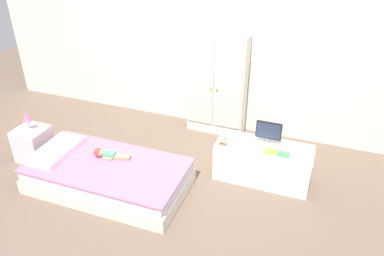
{
  "coord_description": "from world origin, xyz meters",
  "views": [
    {
      "loc": [
        1.26,
        -2.79,
        2.57
      ],
      "look_at": [
        0.07,
        0.39,
        0.59
      ],
      "focal_mm": 35.62,
      "sensor_mm": 36.0,
      "label": 1
    }
  ],
  "objects": [
    {
      "name": "wardrobe",
      "position": [
        0.03,
        1.4,
        0.66
      ],
      "size": [
        0.72,
        0.28,
        1.31
      ],
      "color": "white",
      "rests_on": "ground_plane"
    },
    {
      "name": "doll",
      "position": [
        -0.75,
        -0.01,
        0.32
      ],
      "size": [
        0.39,
        0.15,
        0.1
      ],
      "color": "#4CA375",
      "rests_on": "bed"
    },
    {
      "name": "back_wall",
      "position": [
        0.0,
        1.57,
        1.35
      ],
      "size": [
        6.4,
        0.05,
        2.7
      ],
      "primitive_type": "cube",
      "color": "silver",
      "rests_on": "ground_plane"
    },
    {
      "name": "ground_plane",
      "position": [
        0.0,
        0.0,
        -0.01
      ],
      "size": [
        10.0,
        10.0,
        0.02
      ],
      "primitive_type": "cube",
      "color": "brown"
    },
    {
      "name": "nightstand",
      "position": [
        -1.75,
        0.04,
        0.2
      ],
      "size": [
        0.34,
        0.34,
        0.39
      ],
      "primitive_type": "cube",
      "color": "silver",
      "rests_on": "ground_plane"
    },
    {
      "name": "tv_monitor",
      "position": [
        0.82,
        0.65,
        0.56
      ],
      "size": [
        0.27,
        0.1,
        0.25
      ],
      "color": "#99999E",
      "rests_on": "tv_stand"
    },
    {
      "name": "rocking_horse_toy",
      "position": [
        0.39,
        0.45,
        0.47
      ],
      "size": [
        0.09,
        0.04,
        0.11
      ],
      "color": "#8E6642",
      "rests_on": "tv_stand"
    },
    {
      "name": "tv_stand",
      "position": [
        0.81,
        0.58,
        0.21
      ],
      "size": [
        1.0,
        0.41,
        0.41
      ],
      "primitive_type": "cube",
      "color": "white",
      "rests_on": "ground_plane"
    },
    {
      "name": "table_lamp",
      "position": [
        -1.75,
        0.04,
        0.55
      ],
      "size": [
        0.1,
        0.1,
        0.23
      ],
      "color": "#B7B2AD",
      "rests_on": "nightstand"
    },
    {
      "name": "pillow",
      "position": [
        -1.28,
        -0.12,
        0.32
      ],
      "size": [
        0.32,
        0.61,
        0.06
      ],
      "primitive_type": "cube",
      "color": "silver",
      "rests_on": "bed"
    },
    {
      "name": "book_green",
      "position": [
        1.01,
        0.49,
        0.42
      ],
      "size": [
        0.12,
        0.09,
        0.01
      ],
      "primitive_type": "cube",
      "color": "#429E51",
      "rests_on": "tv_stand"
    },
    {
      "name": "book_yellow",
      "position": [
        0.88,
        0.49,
        0.42
      ],
      "size": [
        0.12,
        0.1,
        0.02
      ],
      "primitive_type": "cube",
      "color": "gold",
      "rests_on": "tv_stand"
    },
    {
      "name": "bed",
      "position": [
        -0.67,
        -0.12,
        0.14
      ],
      "size": [
        1.63,
        0.85,
        0.29
      ],
      "color": "silver",
      "rests_on": "ground_plane"
    }
  ]
}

